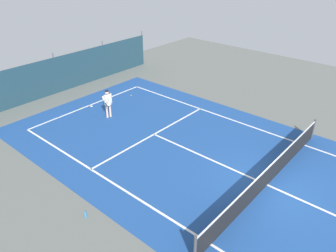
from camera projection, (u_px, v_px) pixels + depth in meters
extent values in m
plane|color=slate|center=(267.00, 185.00, 13.65)|extent=(36.00, 36.00, 0.00)
cube|color=#1E478C|center=(267.00, 185.00, 13.65)|extent=(11.02, 26.60, 0.01)
cube|color=white|center=(90.00, 105.00, 20.48)|extent=(8.22, 0.10, 0.01)
cube|color=white|center=(211.00, 244.00, 10.92)|extent=(0.10, 23.80, 0.01)
cube|color=white|center=(304.00, 145.00, 16.37)|extent=(0.10, 23.80, 0.01)
cube|color=white|center=(154.00, 134.00, 17.32)|extent=(8.22, 0.10, 0.01)
cube|color=white|center=(267.00, 185.00, 13.64)|extent=(0.10, 12.80, 0.01)
cube|color=white|center=(91.00, 106.00, 20.39)|extent=(0.10, 0.30, 0.01)
cube|color=black|center=(268.00, 176.00, 13.42)|extent=(9.92, 0.03, 0.95)
cube|color=white|center=(270.00, 166.00, 13.18)|extent=(9.92, 0.04, 0.05)
cylinder|color=#47474C|center=(195.00, 249.00, 10.06)|extent=(0.10, 0.10, 1.10)
cylinder|color=#47474C|center=(313.00, 129.00, 16.71)|extent=(0.10, 0.10, 1.10)
cube|color=#1E3D4C|center=(57.00, 75.00, 21.80)|extent=(16.22, 0.06, 2.40)
cylinder|color=#595B60|center=(56.00, 73.00, 21.77)|extent=(0.08, 0.08, 2.70)
cylinder|color=#595B60|center=(104.00, 59.00, 24.46)|extent=(0.08, 0.08, 2.70)
cylinder|color=#595B60|center=(142.00, 48.00, 27.15)|extent=(0.08, 0.08, 2.70)
cube|color=#234C1E|center=(53.00, 82.00, 22.46)|extent=(14.60, 0.70, 1.10)
cylinder|color=beige|center=(110.00, 110.00, 18.97)|extent=(0.12, 0.12, 0.82)
cylinder|color=beige|center=(107.00, 111.00, 18.86)|extent=(0.12, 0.12, 0.82)
cylinder|color=white|center=(108.00, 103.00, 18.68)|extent=(0.40, 0.40, 0.22)
cube|color=white|center=(107.00, 100.00, 18.59)|extent=(0.40, 0.28, 0.56)
sphere|color=beige|center=(107.00, 93.00, 18.38)|extent=(0.22, 0.22, 0.22)
cylinder|color=black|center=(107.00, 91.00, 18.34)|extent=(0.23, 0.23, 0.04)
cylinder|color=beige|center=(111.00, 98.00, 18.69)|extent=(0.09, 0.09, 0.58)
cylinder|color=beige|center=(105.00, 101.00, 18.37)|extent=(0.21, 0.53, 0.41)
cylinder|color=black|center=(106.00, 105.00, 18.18)|extent=(0.09, 0.27, 0.13)
torus|color=teal|center=(106.00, 101.00, 18.08)|extent=(0.32, 0.19, 0.29)
sphere|color=#CCDB33|center=(131.00, 95.00, 21.78)|extent=(0.07, 0.07, 0.07)
sphere|color=#CCDB33|center=(81.00, 109.00, 20.01)|extent=(0.07, 0.07, 0.07)
cylinder|color=#338CD8|center=(85.00, 214.00, 11.98)|extent=(0.08, 0.08, 0.24)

